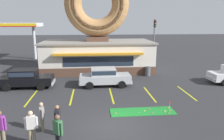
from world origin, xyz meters
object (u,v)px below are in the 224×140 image
object	(u,v)px
car_black	(26,78)
car_silver	(105,76)
golf_ball	(139,112)
pedestrian_leather_jacket_man	(58,131)
pedestrian_blue_sweater_man	(1,127)
trash_bin	(148,71)
pedestrian_clipboard_woman	(58,119)
putting_flag_pin	(170,103)
pedestrian_beanie_man	(42,115)
pedestrian_hooded_kid	(31,126)
traffic_light_pole	(154,36)

from	to	relation	value
car_black	car_silver	world-z (taller)	same
golf_ball	pedestrian_leather_jacket_man	bearing A→B (deg)	-140.23
pedestrian_blue_sweater_man	trash_bin	xyz separation A→B (m)	(9.90, 12.22, -0.47)
pedestrian_clipboard_woman	putting_flag_pin	bearing A→B (deg)	20.36
putting_flag_pin	pedestrian_beanie_man	bearing A→B (deg)	-164.87
golf_ball	putting_flag_pin	world-z (taller)	putting_flag_pin
car_black	pedestrian_leather_jacket_man	world-z (taller)	pedestrian_leather_jacket_man
car_silver	pedestrian_beanie_man	size ratio (longest dim) A/B	2.92
pedestrian_hooded_kid	pedestrian_blue_sweater_man	bearing A→B (deg)	179.84
pedestrian_beanie_man	trash_bin	bearing A→B (deg)	52.50
trash_bin	pedestrian_hooded_kid	bearing A→B (deg)	-124.99
putting_flag_pin	car_black	distance (m)	12.08
pedestrian_blue_sweater_man	pedestrian_leather_jacket_man	xyz separation A→B (m)	(2.62, -0.61, -0.02)
pedestrian_clipboard_woman	traffic_light_pole	world-z (taller)	traffic_light_pole
pedestrian_leather_jacket_man	pedestrian_clipboard_woman	world-z (taller)	pedestrian_leather_jacket_man
pedestrian_blue_sweater_man	pedestrian_hooded_kid	world-z (taller)	pedestrian_blue_sweater_man
pedestrian_blue_sweater_man	pedestrian_hooded_kid	distance (m)	1.34
pedestrian_beanie_man	putting_flag_pin	bearing A→B (deg)	15.13
pedestrian_clipboard_woman	traffic_light_pole	distance (m)	20.62
pedestrian_hooded_kid	traffic_light_pole	distance (m)	21.86
putting_flag_pin	trash_bin	distance (m)	8.91
putting_flag_pin	pedestrian_leather_jacket_man	xyz separation A→B (m)	(-6.46, -3.96, 0.52)
pedestrian_blue_sweater_man	car_silver	bearing A→B (deg)	60.13
pedestrian_clipboard_woman	traffic_light_pole	bearing A→B (deg)	60.87
pedestrian_clipboard_woman	pedestrian_hooded_kid	bearing A→B (deg)	-140.36
car_silver	pedestrian_beanie_man	xyz separation A→B (m)	(-3.70, -7.78, -0.01)
traffic_light_pole	car_black	bearing A→B (deg)	-145.38
golf_ball	car_silver	xyz separation A→B (m)	(-1.78, 6.06, 0.82)
pedestrian_blue_sweater_man	pedestrian_clipboard_woman	bearing A→B (deg)	19.83
car_black	putting_flag_pin	bearing A→B (deg)	-28.76
pedestrian_blue_sweater_man	trash_bin	world-z (taller)	pedestrian_blue_sweater_man
trash_bin	car_silver	bearing A→B (deg)	-146.17
putting_flag_pin	trash_bin	world-z (taller)	trash_bin
car_silver	pedestrian_blue_sweater_man	world-z (taller)	pedestrian_blue_sweater_man
putting_flag_pin	car_silver	bearing A→B (deg)	123.95
pedestrian_hooded_kid	pedestrian_leather_jacket_man	size ratio (longest dim) A/B	0.98
car_black	pedestrian_beanie_man	distance (m)	8.41
car_black	pedestrian_hooded_kid	size ratio (longest dim) A/B	2.72
pedestrian_clipboard_woman	pedestrian_beanie_man	bearing A→B (deg)	152.87
car_black	traffic_light_pole	distance (m)	17.03
putting_flag_pin	pedestrian_clipboard_woman	distance (m)	7.16
pedestrian_beanie_man	trash_bin	size ratio (longest dim) A/B	1.61
car_silver	trash_bin	world-z (taller)	car_silver
pedestrian_leather_jacket_man	trash_bin	world-z (taller)	pedestrian_leather_jacket_man
putting_flag_pin	pedestrian_blue_sweater_man	size ratio (longest dim) A/B	0.32
pedestrian_beanie_man	traffic_light_pole	distance (m)	20.67
pedestrian_blue_sweater_man	golf_ball	bearing A→B (deg)	23.38
pedestrian_hooded_kid	golf_ball	bearing A→B (deg)	28.17
pedestrian_leather_jacket_man	pedestrian_clipboard_woman	xyz separation A→B (m)	(-0.24, 1.47, -0.10)
car_silver	pedestrian_blue_sweater_man	distance (m)	10.48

